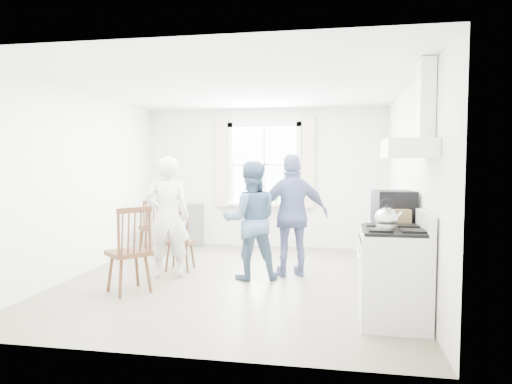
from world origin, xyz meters
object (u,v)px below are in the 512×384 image
Objects in this scene: person_mid at (251,220)px; person_right at (293,215)px; low_cabinet at (392,263)px; stereo_stack at (394,208)px; windsor_chair_a at (153,220)px; gas_stove at (394,275)px; windsor_chair_b at (178,234)px; windsor_chair_c at (132,241)px; person_left at (167,217)px.

person_mid is 0.94× the size of person_right.
low_cabinet is 1.65m from person_right.
stereo_stack is 0.52× the size of windsor_chair_a.
windsor_chair_a is at bearing 150.08° from stereo_stack.
gas_stove is 2.10m from person_right.
gas_stove is 0.70m from low_cabinet.
person_mid reaches higher than windsor_chair_a.
person_mid is at bearing -10.47° from windsor_chair_b.
person_mid is at bearing 140.04° from gas_stove.
stereo_stack is 0.54× the size of windsor_chair_b.
low_cabinet is 3.08m from windsor_chair_c.
person_left is (-2.94, 0.60, 0.39)m from low_cabinet.
windsor_chair_b is (0.90, -1.24, -0.02)m from windsor_chair_a.
person_right reaches higher than windsor_chair_b.
windsor_chair_b is 0.84× the size of windsor_chair_c.
stereo_stack reaches higher than windsor_chair_a.
person_left is at bearing 168.42° from low_cabinet.
windsor_chair_b is at bearing 161.82° from stereo_stack.
low_cabinet is at bearing 146.25° from person_left.
windsor_chair_c is 0.87m from person_left.
windsor_chair_b is 1.71m from person_right.
gas_stove is 3.17m from person_left.
person_mid is (1.27, 0.99, 0.15)m from windsor_chair_c.
windsor_chair_c is 0.64× the size of person_left.
person_left reaches higher than windsor_chair_a.
windsor_chair_b is 0.46m from person_left.
low_cabinet is 0.96× the size of windsor_chair_a.
person_right is (1.82, 1.25, 0.20)m from windsor_chair_c.
low_cabinet is 0.56× the size of person_mid.
person_right is (0.56, 0.26, 0.05)m from person_mid.
person_left is at bearing -60.99° from windsor_chair_a.
windsor_chair_a is at bearing -51.83° from person_mid.
windsor_chair_b is 1.17m from person_mid.
gas_stove is at bearing 123.74° from person_mid.
gas_stove is 2.29× the size of stereo_stack.
stereo_stack reaches higher than windsor_chair_b.
gas_stove is at bearing -30.11° from windsor_chair_b.
person_mid reaches higher than low_cabinet.
person_right reaches higher than person_mid.
person_mid is (1.13, -0.21, 0.25)m from windsor_chair_b.
windsor_chair_c reaches higher than windsor_chair_b.
gas_stove is 0.69× the size of person_mid.
windsor_chair_a is at bearing 107.28° from windsor_chair_c.
person_left is (-0.02, -0.35, 0.29)m from windsor_chair_b.
windsor_chair_c is at bearing -96.82° from windsor_chair_b.
person_left reaches higher than person_mid.
person_right is (-1.24, 1.01, -0.23)m from stereo_stack.
windsor_chair_b is at bearing -15.14° from person_right.
person_right is at bearing 1.84° from windsor_chair_b.
gas_stove is 0.66× the size of person_left.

